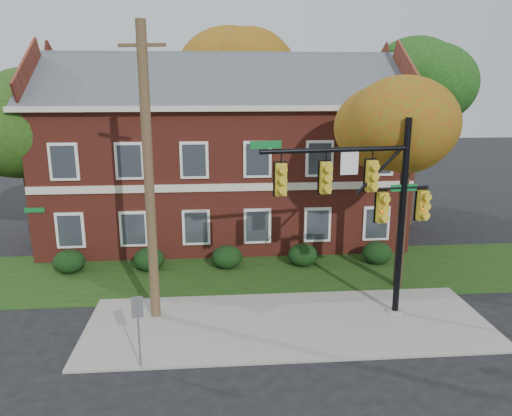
{
  "coord_description": "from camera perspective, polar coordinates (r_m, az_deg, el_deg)",
  "views": [
    {
      "loc": [
        -2.45,
        -14.79,
        8.21
      ],
      "look_at": [
        -0.98,
        3.0,
        3.73
      ],
      "focal_mm": 35.0,
      "sensor_mm": 36.0,
      "label": 1
    }
  ],
  "objects": [
    {
      "name": "tree_right_rear",
      "position": [
        30.0,
        18.87,
        13.18
      ],
      "size": [
        6.3,
        5.95,
        10.62
      ],
      "color": "black",
      "rests_on": "ground"
    },
    {
      "name": "traffic_signal",
      "position": [
        17.36,
        12.76,
        1.09
      ],
      "size": [
        6.34,
        0.99,
        7.11
      ],
      "rotation": [
        0.0,
        0.0,
        0.12
      ],
      "color": "gray",
      "rests_on": "ground"
    },
    {
      "name": "hedge_far_right",
      "position": [
        24.0,
        13.67,
        -5.01
      ],
      "size": [
        1.4,
        1.26,
        1.05
      ],
      "primitive_type": "ellipsoid",
      "color": "black",
      "rests_on": "ground"
    },
    {
      "name": "hedge_right",
      "position": [
        23.16,
        5.38,
        -5.37
      ],
      "size": [
        1.4,
        1.26,
        1.05
      ],
      "primitive_type": "ellipsoid",
      "color": "black",
      "rests_on": "ground"
    },
    {
      "name": "hedge_left",
      "position": [
        23.02,
        -12.13,
        -5.75
      ],
      "size": [
        1.4,
        1.26,
        1.05
      ],
      "primitive_type": "ellipsoid",
      "color": "black",
      "rests_on": "ground"
    },
    {
      "name": "hedge_far_left",
      "position": [
        23.74,
        -20.57,
        -5.74
      ],
      "size": [
        1.4,
        1.26,
        1.05
      ],
      "primitive_type": "ellipsoid",
      "color": "black",
      "rests_on": "ground"
    },
    {
      "name": "sidewalk",
      "position": [
        17.94,
        3.73,
        -13.04
      ],
      "size": [
        14.0,
        5.0,
        0.08
      ],
      "primitive_type": "cube",
      "color": "gray",
      "rests_on": "ground"
    },
    {
      "name": "utility_pole",
      "position": [
        17.16,
        -12.16,
        3.51
      ],
      "size": [
        1.55,
        0.53,
        10.17
      ],
      "rotation": [
        0.0,
        0.0,
        -0.27
      ],
      "color": "#503E25",
      "rests_on": "ground"
    },
    {
      "name": "sign_post",
      "position": [
        15.12,
        -13.33,
        -12.4
      ],
      "size": [
        0.33,
        0.12,
        2.3
      ],
      "rotation": [
        0.0,
        0.0,
        0.23
      ],
      "color": "slate",
      "rests_on": "ground"
    },
    {
      "name": "apartment_building",
      "position": [
        26.94,
        -3.77,
        7.18
      ],
      "size": [
        18.8,
        8.8,
        9.74
      ],
      "color": "maroon",
      "rests_on": "ground"
    },
    {
      "name": "tree_left_rear",
      "position": [
        27.3,
        -24.97,
        9.58
      ],
      "size": [
        5.4,
        5.1,
        8.88
      ],
      "color": "black",
      "rests_on": "ground"
    },
    {
      "name": "tree_near_right",
      "position": [
        20.23,
        17.81,
        9.05
      ],
      "size": [
        4.5,
        4.25,
        8.58
      ],
      "color": "black",
      "rests_on": "ground"
    },
    {
      "name": "ground",
      "position": [
        17.09,
        4.23,
        -14.67
      ],
      "size": [
        120.0,
        120.0,
        0.0
      ],
      "primitive_type": "plane",
      "color": "black",
      "rests_on": "ground"
    },
    {
      "name": "tree_far_rear",
      "position": [
        34.63,
        -1.83,
        15.12
      ],
      "size": [
        6.84,
        6.46,
        11.52
      ],
      "color": "black",
      "rests_on": "ground"
    },
    {
      "name": "hedge_center",
      "position": [
        22.82,
        -3.34,
        -5.62
      ],
      "size": [
        1.4,
        1.26,
        1.05
      ],
      "primitive_type": "ellipsoid",
      "color": "black",
      "rests_on": "ground"
    },
    {
      "name": "grass_strip",
      "position": [
        22.48,
        1.87,
        -7.3
      ],
      "size": [
        30.0,
        6.0,
        0.04
      ],
      "primitive_type": "cube",
      "color": "#193811",
      "rests_on": "ground"
    }
  ]
}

